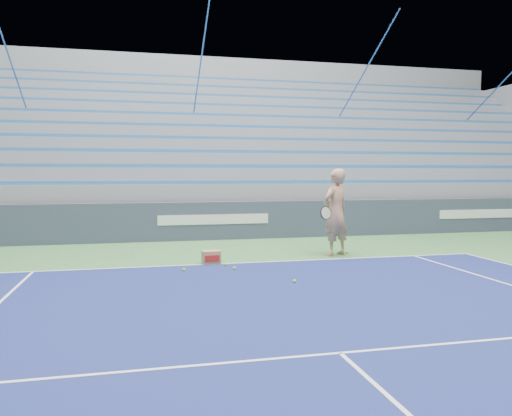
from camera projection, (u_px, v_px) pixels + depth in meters
The scene contains 9 objects.
sponsor_barrier at pixel (213, 221), 14.49m from camera, with size 30.00×0.32×1.10m.
bleachers at pixel (193, 162), 19.92m from camera, with size 31.00×9.15×7.30m.
tennis_player at pixel (336, 212), 11.64m from camera, with size 1.04×0.99×2.03m.
ball_box at pixel (211, 257), 10.59m from camera, with size 0.39×0.30×0.29m.
tennis_ball_0 at pixel (225, 265), 10.33m from camera, with size 0.07×0.07×0.07m, color #BBD12A.
tennis_ball_1 at pixel (234, 268), 9.95m from camera, with size 0.07×0.07×0.07m, color #BBD12A.
tennis_ball_2 at pixel (347, 252), 11.97m from camera, with size 0.07×0.07×0.07m, color #BBD12A.
tennis_ball_3 at pixel (295, 281), 8.74m from camera, with size 0.07×0.07×0.07m, color #BBD12A.
tennis_ball_4 at pixel (184, 270), 9.78m from camera, with size 0.07×0.07×0.07m, color #BBD12A.
Camera 1 is at (-2.05, 1.55, 1.93)m, focal length 35.00 mm.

